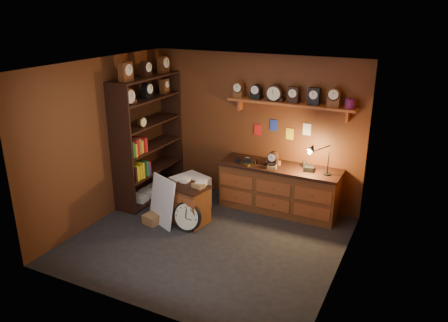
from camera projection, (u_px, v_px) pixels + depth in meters
floor at (208, 240)px, 6.86m from camera, size 4.00×4.00×0.00m
room_shell at (213, 133)px, 6.35m from camera, size 4.02×3.62×2.71m
shelving_unit at (147, 133)px, 8.00m from camera, size 0.47×1.60×2.58m
workbench at (279, 186)px, 7.68m from camera, size 2.12×0.66×1.36m
low_cabinet at (190, 203)px, 7.29m from camera, size 0.65×0.58×0.74m
big_round_clock at (187, 217)px, 7.08m from camera, size 0.49×0.16×0.49m
white_panel at (163, 223)px, 7.38m from camera, size 0.64×0.42×0.83m
mini_fridge at (190, 192)px, 7.88m from camera, size 0.71×0.73×0.57m
floor_box_a at (152, 219)px, 7.34m from camera, size 0.30×0.26×0.16m
floor_box_b at (189, 216)px, 7.52m from camera, size 0.28×0.29×0.11m
floor_box_c at (168, 194)px, 8.32m from camera, size 0.29×0.27×0.17m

